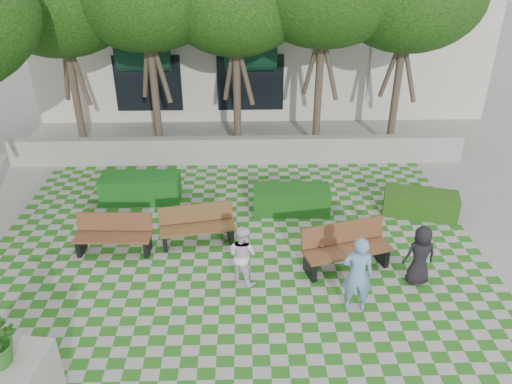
{
  "coord_description": "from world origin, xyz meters",
  "views": [
    {
      "loc": [
        0.23,
        -9.07,
        7.1
      ],
      "look_at": [
        0.5,
        1.5,
        1.4
      ],
      "focal_mm": 35.0,
      "sensor_mm": 36.0,
      "label": 1
    }
  ],
  "objects_px": {
    "bench_west": "(114,235)",
    "person_white": "(242,254)",
    "bench_east": "(346,248)",
    "planter_front": "(8,377)",
    "hedge_midleft": "(141,188)",
    "person_blue": "(358,274)",
    "person_dark": "(420,255)",
    "bench_mid": "(197,226)",
    "hedge_east": "(420,204)",
    "hedge_midright": "(291,200)"
  },
  "relations": [
    {
      "from": "bench_west",
      "to": "person_white",
      "type": "xyz_separation_m",
      "value": [
        3.12,
        -1.23,
        0.25
      ]
    },
    {
      "from": "bench_east",
      "to": "planter_front",
      "type": "height_order",
      "value": "planter_front"
    },
    {
      "from": "hedge_midleft",
      "to": "person_blue",
      "type": "bearing_deg",
      "value": -42.12
    },
    {
      "from": "person_dark",
      "to": "person_white",
      "type": "height_order",
      "value": "same"
    },
    {
      "from": "person_dark",
      "to": "bench_west",
      "type": "bearing_deg",
      "value": -15.99
    },
    {
      "from": "bench_mid",
      "to": "bench_west",
      "type": "height_order",
      "value": "bench_mid"
    },
    {
      "from": "bench_east",
      "to": "hedge_east",
      "type": "height_order",
      "value": "bench_east"
    },
    {
      "from": "bench_east",
      "to": "hedge_east",
      "type": "distance_m",
      "value": 3.41
    },
    {
      "from": "bench_east",
      "to": "hedge_midright",
      "type": "distance_m",
      "value": 2.78
    },
    {
      "from": "hedge_midright",
      "to": "planter_front",
      "type": "bearing_deg",
      "value": -128.22
    },
    {
      "from": "hedge_midright",
      "to": "person_dark",
      "type": "distance_m",
      "value": 4.08
    },
    {
      "from": "hedge_east",
      "to": "person_dark",
      "type": "xyz_separation_m",
      "value": [
        -0.99,
        -2.91,
        0.37
      ]
    },
    {
      "from": "hedge_midleft",
      "to": "person_dark",
      "type": "relative_size",
      "value": 1.57
    },
    {
      "from": "bench_east",
      "to": "person_white",
      "type": "distance_m",
      "value": 2.43
    },
    {
      "from": "bench_mid",
      "to": "hedge_midright",
      "type": "xyz_separation_m",
      "value": [
        2.48,
        1.47,
        -0.1
      ]
    },
    {
      "from": "hedge_midleft",
      "to": "hedge_east",
      "type": "bearing_deg",
      "value": -7.33
    },
    {
      "from": "hedge_east",
      "to": "planter_front",
      "type": "xyz_separation_m",
      "value": [
        -8.57,
        -6.14,
        0.49
      ]
    },
    {
      "from": "bench_west",
      "to": "hedge_midleft",
      "type": "distance_m",
      "value": 2.56
    },
    {
      "from": "hedge_midright",
      "to": "planter_front",
      "type": "relative_size",
      "value": 1.02
    },
    {
      "from": "hedge_midright",
      "to": "hedge_midleft",
      "type": "relative_size",
      "value": 0.93
    },
    {
      "from": "person_white",
      "to": "person_blue",
      "type": "bearing_deg",
      "value": -166.76
    },
    {
      "from": "person_dark",
      "to": "person_white",
      "type": "relative_size",
      "value": 1.0
    },
    {
      "from": "person_blue",
      "to": "bench_mid",
      "type": "bearing_deg",
      "value": -28.31
    },
    {
      "from": "hedge_midright",
      "to": "hedge_midleft",
      "type": "distance_m",
      "value": 4.35
    },
    {
      "from": "bench_west",
      "to": "hedge_midright",
      "type": "bearing_deg",
      "value": 24.09
    },
    {
      "from": "bench_east",
      "to": "person_blue",
      "type": "distance_m",
      "value": 1.48
    },
    {
      "from": "hedge_midleft",
      "to": "person_blue",
      "type": "height_order",
      "value": "person_blue"
    },
    {
      "from": "person_blue",
      "to": "bench_west",
      "type": "bearing_deg",
      "value": -13.93
    },
    {
      "from": "bench_mid",
      "to": "person_dark",
      "type": "distance_m",
      "value": 5.31
    },
    {
      "from": "bench_east",
      "to": "hedge_midright",
      "type": "xyz_separation_m",
      "value": [
        -1.02,
        2.58,
        -0.15
      ]
    },
    {
      "from": "person_blue",
      "to": "hedge_midleft",
      "type": "bearing_deg",
      "value": -34.03
    },
    {
      "from": "person_blue",
      "to": "person_white",
      "type": "distance_m",
      "value": 2.52
    },
    {
      "from": "bench_mid",
      "to": "person_white",
      "type": "height_order",
      "value": "person_white"
    },
    {
      "from": "hedge_east",
      "to": "hedge_midleft",
      "type": "bearing_deg",
      "value": 172.67
    },
    {
      "from": "bench_east",
      "to": "bench_mid",
      "type": "xyz_separation_m",
      "value": [
        -3.51,
        1.11,
        -0.05
      ]
    },
    {
      "from": "planter_front",
      "to": "person_dark",
      "type": "distance_m",
      "value": 8.24
    },
    {
      "from": "hedge_midright",
      "to": "person_dark",
      "type": "bearing_deg",
      "value": -51.44
    },
    {
      "from": "bench_west",
      "to": "planter_front",
      "type": "relative_size",
      "value": 0.91
    },
    {
      "from": "person_dark",
      "to": "bench_mid",
      "type": "bearing_deg",
      "value": -23.8
    },
    {
      "from": "bench_mid",
      "to": "hedge_east",
      "type": "relative_size",
      "value": 0.99
    },
    {
      "from": "bench_east",
      "to": "person_blue",
      "type": "height_order",
      "value": "person_blue"
    },
    {
      "from": "hedge_east",
      "to": "person_white",
      "type": "distance_m",
      "value": 5.63
    },
    {
      "from": "bench_mid",
      "to": "bench_west",
      "type": "xyz_separation_m",
      "value": [
        -1.99,
        -0.35,
        -0.01
      ]
    },
    {
      "from": "hedge_midleft",
      "to": "person_dark",
      "type": "bearing_deg",
      "value": -29.87
    },
    {
      "from": "bench_east",
      "to": "planter_front",
      "type": "bearing_deg",
      "value": -163.51
    },
    {
      "from": "bench_mid",
      "to": "person_white",
      "type": "bearing_deg",
      "value": -64.9
    },
    {
      "from": "bench_mid",
      "to": "hedge_midright",
      "type": "distance_m",
      "value": 2.89
    },
    {
      "from": "hedge_east",
      "to": "hedge_midright",
      "type": "height_order",
      "value": "hedge_midright"
    },
    {
      "from": "hedge_midright",
      "to": "person_blue",
      "type": "height_order",
      "value": "person_blue"
    },
    {
      "from": "hedge_midright",
      "to": "person_white",
      "type": "bearing_deg",
      "value": -113.99
    }
  ]
}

